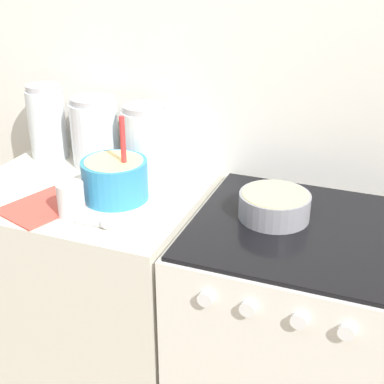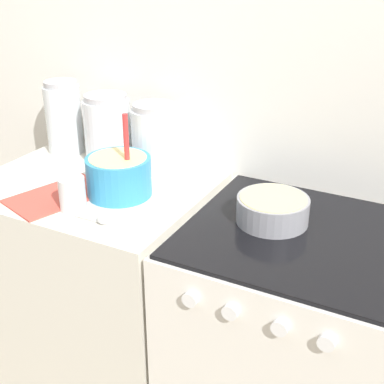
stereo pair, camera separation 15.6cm
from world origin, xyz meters
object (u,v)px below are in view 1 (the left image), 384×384
object	(u,v)px
mixing_bowl	(115,177)
storage_jar_right	(145,144)
stove	(288,351)
storage_jar_left	(48,127)
baking_pan	(274,205)
storage_jar_middle	(95,136)
tin_can	(71,200)

from	to	relation	value
mixing_bowl	storage_jar_right	distance (m)	0.22
stove	storage_jar_left	distance (m)	1.12
mixing_bowl	baking_pan	size ratio (longest dim) A/B	1.31
baking_pan	storage_jar_middle	size ratio (longest dim) A/B	0.84
stove	storage_jar_left	bearing A→B (deg)	168.42
storage_jar_left	storage_jar_right	size ratio (longest dim) A/B	1.14
mixing_bowl	storage_jar_middle	size ratio (longest dim) A/B	1.10
storage_jar_left	tin_can	bearing A→B (deg)	-48.43
stove	baking_pan	size ratio (longest dim) A/B	4.41
storage_jar_left	storage_jar_middle	xyz separation A→B (m)	(0.19, 0.00, -0.01)
baking_pan	storage_jar_middle	bearing A→B (deg)	165.89
stove	storage_jar_left	xyz separation A→B (m)	(-0.95, 0.20, 0.56)
tin_can	storage_jar_middle	bearing A→B (deg)	109.98
stove	storage_jar_middle	xyz separation A→B (m)	(-0.76, 0.20, 0.55)
stove	storage_jar_middle	size ratio (longest dim) A/B	3.71
baking_pan	storage_jar_left	xyz separation A→B (m)	(-0.87, 0.17, 0.07)
stove	storage_jar_right	xyz separation A→B (m)	(-0.57, 0.20, 0.55)
baking_pan	tin_can	xyz separation A→B (m)	(-0.54, -0.20, 0.01)
mixing_bowl	baking_pan	bearing A→B (deg)	5.83
storage_jar_right	stove	bearing A→B (deg)	-19.02
stove	storage_jar_middle	distance (m)	0.96
baking_pan	storage_jar_right	world-z (taller)	storage_jar_right
stove	baking_pan	distance (m)	0.49
storage_jar_right	tin_can	bearing A→B (deg)	-99.08
baking_pan	stove	bearing A→B (deg)	-16.89
stove	mixing_bowl	xyz separation A→B (m)	(-0.56, -0.02, 0.52)
baking_pan	mixing_bowl	bearing A→B (deg)	-174.17
mixing_bowl	storage_jar_left	distance (m)	0.45
stove	baking_pan	world-z (taller)	baking_pan
storage_jar_middle	stove	bearing A→B (deg)	-14.42
baking_pan	storage_jar_left	size ratio (longest dim) A/B	0.76
stove	tin_can	xyz separation A→B (m)	(-0.62, -0.17, 0.50)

